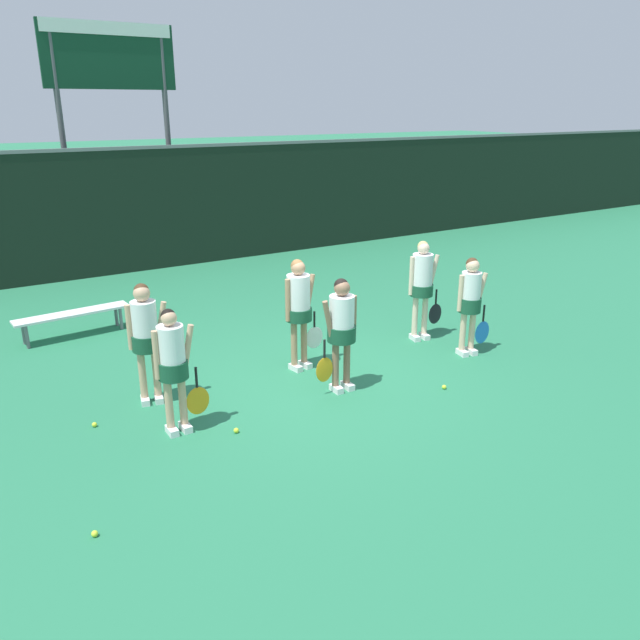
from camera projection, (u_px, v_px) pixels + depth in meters
ground_plane at (320, 379)px, 9.52m from camera, size 140.00×140.00×0.00m
fence_windscreen at (152, 209)px, 15.39m from camera, size 60.00×0.08×3.03m
scoreboard at (112, 81)px, 15.38m from camera, size 3.21×0.15×5.85m
bench_courtside at (72, 316)px, 11.13m from camera, size 2.01×0.53×0.45m
player_0 at (173, 362)px, 7.68m from camera, size 0.67×0.38×1.64m
player_1 at (341, 325)px, 8.83m from camera, size 0.69×0.41×1.68m
player_2 at (470, 299)px, 10.16m from camera, size 0.66×0.37×1.65m
player_3 at (146, 333)px, 8.46m from camera, size 0.67×0.39×1.72m
player_4 at (299, 304)px, 9.56m from camera, size 0.70×0.41×1.77m
player_5 at (422, 282)px, 10.80m from camera, size 0.68×0.41×1.77m
tennis_ball_0 at (95, 534)px, 6.03m from camera, size 0.07×0.07×0.07m
tennis_ball_1 at (196, 407)px, 8.57m from camera, size 0.07×0.07×0.07m
tennis_ball_2 at (444, 387)px, 9.16m from camera, size 0.07×0.07×0.07m
tennis_ball_3 at (236, 430)px, 7.94m from camera, size 0.07×0.07×0.07m
tennis_ball_4 at (94, 425)px, 8.08m from camera, size 0.06×0.06×0.06m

